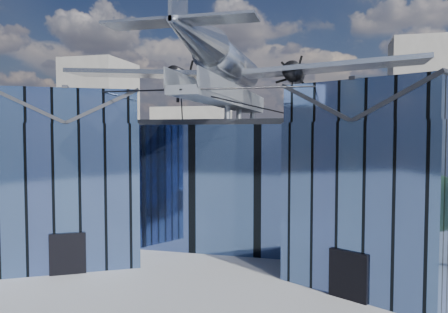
# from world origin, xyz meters

# --- Properties ---
(ground_plane) EXTENTS (120.00, 120.00, 0.00)m
(ground_plane) POSITION_xyz_m (0.00, 0.00, 0.00)
(ground_plane) COLOR gray
(museum) EXTENTS (32.88, 24.50, 17.60)m
(museum) POSITION_xyz_m (0.00, 5.82, 5.54)
(museum) COLOR #4A6397
(museum) RESTS_ON ground
(bg_towers) EXTENTS (77.00, 24.50, 26.00)m
(bg_towers) POSITION_xyz_m (1.45, 50.49, 10.01)
(bg_towers) COLOR gray
(bg_towers) RESTS_ON ground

